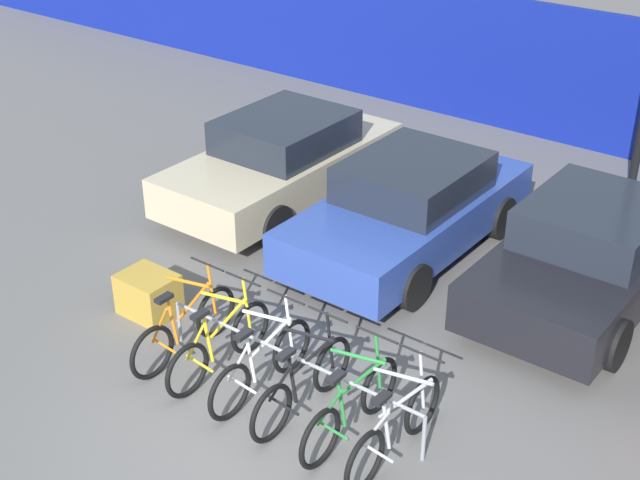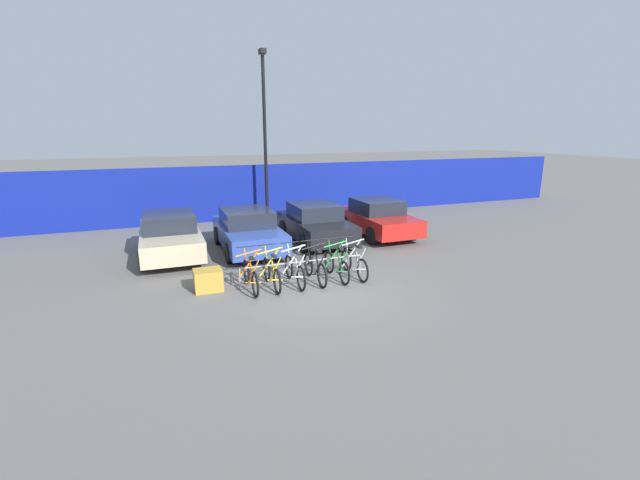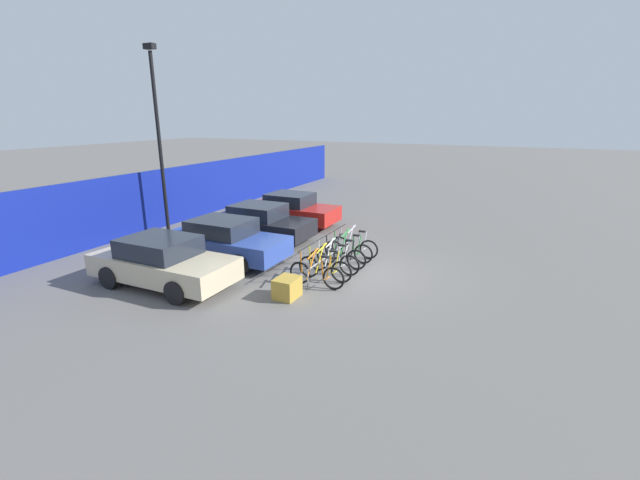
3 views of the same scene
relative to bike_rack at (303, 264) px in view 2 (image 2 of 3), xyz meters
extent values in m
plane|color=#605E5B|center=(0.17, -0.68, -0.48)|extent=(120.00, 120.00, 0.00)
cube|color=navy|center=(0.17, 8.82, 0.74)|extent=(36.00, 0.16, 2.46)
cylinder|color=gray|center=(0.00, 0.00, 0.07)|extent=(3.43, 0.04, 0.04)
cylinder|color=gray|center=(-1.72, 0.00, -0.21)|extent=(0.04, 0.04, 0.55)
cylinder|color=gray|center=(1.72, 0.00, -0.21)|extent=(0.04, 0.04, 0.55)
torus|color=black|center=(-1.47, -0.68, -0.15)|extent=(0.06, 0.66, 0.66)
torus|color=black|center=(-1.47, 0.38, -0.15)|extent=(0.06, 0.66, 0.66)
cylinder|color=orange|center=(-1.47, 0.01, 0.17)|extent=(0.60, 0.04, 0.76)
cylinder|color=orange|center=(-1.47, -0.04, 0.48)|extent=(0.68, 0.04, 0.16)
cylinder|color=orange|center=(-1.47, -0.33, 0.11)|extent=(0.14, 0.04, 0.63)
cylinder|color=orange|center=(-1.47, -0.53, 0.13)|extent=(0.32, 0.03, 0.58)
cylinder|color=orange|center=(-1.47, -0.48, -0.18)|extent=(0.40, 0.03, 0.08)
cylinder|color=orange|center=(-1.47, 0.33, 0.19)|extent=(0.12, 0.04, 0.69)
cylinder|color=black|center=(-1.47, 0.29, 0.56)|extent=(0.52, 0.03, 0.03)
cube|color=black|center=(-1.47, -0.42, 0.45)|extent=(0.10, 0.22, 0.05)
torus|color=black|center=(-0.91, -0.68, -0.15)|extent=(0.06, 0.66, 0.66)
torus|color=black|center=(-0.91, 0.38, -0.15)|extent=(0.06, 0.66, 0.66)
cylinder|color=yellow|center=(-0.91, 0.01, 0.17)|extent=(0.60, 0.04, 0.76)
cylinder|color=yellow|center=(-0.91, -0.04, 0.48)|extent=(0.68, 0.04, 0.16)
cylinder|color=yellow|center=(-0.91, -0.33, 0.11)|extent=(0.14, 0.04, 0.63)
cylinder|color=yellow|center=(-0.91, -0.53, 0.13)|extent=(0.32, 0.03, 0.58)
cylinder|color=yellow|center=(-0.91, -0.48, -0.18)|extent=(0.40, 0.03, 0.08)
cylinder|color=yellow|center=(-0.91, 0.33, 0.19)|extent=(0.12, 0.04, 0.69)
cylinder|color=black|center=(-0.91, 0.29, 0.56)|extent=(0.52, 0.03, 0.03)
cube|color=black|center=(-0.91, -0.42, 0.45)|extent=(0.10, 0.22, 0.05)
torus|color=black|center=(-0.28, -0.68, -0.15)|extent=(0.06, 0.66, 0.66)
torus|color=black|center=(-0.28, 0.38, -0.15)|extent=(0.06, 0.66, 0.66)
cylinder|color=silver|center=(-0.28, 0.01, 0.17)|extent=(0.60, 0.04, 0.76)
cylinder|color=silver|center=(-0.28, -0.04, 0.48)|extent=(0.68, 0.04, 0.16)
cylinder|color=silver|center=(-0.28, -0.33, 0.11)|extent=(0.14, 0.04, 0.63)
cylinder|color=silver|center=(-0.28, -0.53, 0.13)|extent=(0.32, 0.03, 0.58)
cylinder|color=silver|center=(-0.28, -0.48, -0.18)|extent=(0.40, 0.03, 0.08)
cylinder|color=silver|center=(-0.28, 0.33, 0.19)|extent=(0.12, 0.04, 0.69)
cylinder|color=black|center=(-0.28, 0.29, 0.56)|extent=(0.52, 0.03, 0.03)
cube|color=black|center=(-0.28, -0.42, 0.45)|extent=(0.10, 0.22, 0.05)
torus|color=black|center=(0.30, -0.68, -0.15)|extent=(0.06, 0.66, 0.66)
torus|color=black|center=(0.30, 0.38, -0.15)|extent=(0.06, 0.66, 0.66)
cylinder|color=black|center=(0.30, 0.01, 0.17)|extent=(0.60, 0.04, 0.76)
cylinder|color=black|center=(0.30, -0.04, 0.48)|extent=(0.68, 0.04, 0.16)
cylinder|color=black|center=(0.30, -0.33, 0.11)|extent=(0.14, 0.04, 0.63)
cylinder|color=black|center=(0.30, -0.53, 0.13)|extent=(0.32, 0.03, 0.58)
cylinder|color=black|center=(0.30, -0.48, -0.18)|extent=(0.40, 0.03, 0.08)
cylinder|color=black|center=(0.30, 0.33, 0.19)|extent=(0.12, 0.04, 0.69)
cylinder|color=black|center=(0.30, 0.29, 0.56)|extent=(0.52, 0.03, 0.03)
cube|color=black|center=(0.30, -0.42, 0.45)|extent=(0.10, 0.22, 0.05)
torus|color=black|center=(0.93, -0.68, -0.15)|extent=(0.06, 0.66, 0.66)
torus|color=black|center=(0.93, 0.38, -0.15)|extent=(0.06, 0.66, 0.66)
cylinder|color=#288438|center=(0.93, 0.01, 0.17)|extent=(0.60, 0.04, 0.76)
cylinder|color=#288438|center=(0.93, -0.04, 0.48)|extent=(0.68, 0.04, 0.16)
cylinder|color=#288438|center=(0.93, -0.33, 0.11)|extent=(0.14, 0.04, 0.63)
cylinder|color=#288438|center=(0.93, -0.53, 0.13)|extent=(0.32, 0.03, 0.58)
cylinder|color=#288438|center=(0.93, -0.48, -0.18)|extent=(0.40, 0.03, 0.08)
cylinder|color=#288438|center=(0.93, 0.33, 0.19)|extent=(0.12, 0.04, 0.69)
cylinder|color=black|center=(0.93, 0.29, 0.56)|extent=(0.52, 0.03, 0.03)
cube|color=black|center=(0.93, -0.42, 0.45)|extent=(0.10, 0.22, 0.05)
torus|color=black|center=(1.47, -0.68, -0.15)|extent=(0.06, 0.66, 0.66)
torus|color=black|center=(1.47, 0.38, -0.15)|extent=(0.06, 0.66, 0.66)
cylinder|color=#B7B7BC|center=(1.47, 0.01, 0.17)|extent=(0.60, 0.04, 0.76)
cylinder|color=#B7B7BC|center=(1.47, -0.04, 0.48)|extent=(0.68, 0.04, 0.16)
cylinder|color=#B7B7BC|center=(1.47, -0.33, 0.11)|extent=(0.14, 0.04, 0.63)
cylinder|color=#B7B7BC|center=(1.47, -0.53, 0.13)|extent=(0.32, 0.03, 0.58)
cylinder|color=#B7B7BC|center=(1.47, -0.48, -0.18)|extent=(0.40, 0.03, 0.08)
cylinder|color=#B7B7BC|center=(1.47, 0.33, 0.19)|extent=(0.12, 0.04, 0.69)
cylinder|color=black|center=(1.47, 0.29, 0.56)|extent=(0.52, 0.03, 0.03)
cube|color=black|center=(1.47, -0.42, 0.45)|extent=(0.10, 0.22, 0.05)
cube|color=#C1B28E|center=(-3.22, 3.79, 0.08)|extent=(1.80, 4.18, 0.62)
cube|color=#1E232D|center=(-3.22, 3.89, 0.65)|extent=(1.58, 1.92, 0.52)
cylinder|color=black|center=(-4.07, 5.00, -0.16)|extent=(0.20, 0.64, 0.64)
cylinder|color=black|center=(-2.36, 5.00, -0.16)|extent=(0.20, 0.64, 0.64)
cylinder|color=black|center=(-4.07, 2.57, -0.16)|extent=(0.20, 0.64, 0.64)
cylinder|color=black|center=(-2.36, 2.57, -0.16)|extent=(0.20, 0.64, 0.64)
cube|color=#2D479E|center=(-0.73, 3.56, 0.08)|extent=(1.80, 4.17, 0.62)
cube|color=#1E232D|center=(-0.73, 3.66, 0.65)|extent=(1.58, 1.92, 0.52)
cylinder|color=black|center=(-1.59, 4.77, -0.16)|extent=(0.20, 0.64, 0.64)
cylinder|color=black|center=(0.12, 4.77, -0.16)|extent=(0.20, 0.64, 0.64)
cylinder|color=black|center=(-1.59, 2.35, -0.16)|extent=(0.20, 0.64, 0.64)
cylinder|color=black|center=(0.12, 2.35, -0.16)|extent=(0.20, 0.64, 0.64)
cube|color=black|center=(1.80, 3.83, 0.08)|extent=(1.80, 4.00, 0.62)
cube|color=#1E232D|center=(1.80, 3.93, 0.65)|extent=(1.58, 1.84, 0.52)
cylinder|color=black|center=(0.94, 4.98, -0.16)|extent=(0.20, 0.64, 0.64)
cylinder|color=black|center=(2.65, 4.98, -0.16)|extent=(0.20, 0.64, 0.64)
cylinder|color=black|center=(0.94, 2.67, -0.16)|extent=(0.20, 0.64, 0.64)
cylinder|color=black|center=(2.65, 2.67, -0.16)|extent=(0.20, 0.64, 0.64)
cube|color=red|center=(4.40, 3.89, 0.08)|extent=(1.80, 3.95, 0.62)
cube|color=#1E232D|center=(4.40, 3.99, 0.65)|extent=(1.58, 1.82, 0.52)
cylinder|color=black|center=(3.54, 5.03, -0.16)|extent=(0.20, 0.64, 0.64)
cylinder|color=black|center=(5.25, 5.03, -0.16)|extent=(0.20, 0.64, 0.64)
cylinder|color=black|center=(3.54, 2.74, -0.16)|extent=(0.20, 0.64, 0.64)
cylinder|color=black|center=(5.25, 2.74, -0.16)|extent=(0.20, 0.64, 0.64)
cylinder|color=black|center=(1.02, 7.83, 2.98)|extent=(0.14, 0.14, 6.92)
cube|color=black|center=(1.02, 7.83, 6.58)|extent=(0.24, 0.44, 0.20)
cube|color=#B28C33|center=(-2.48, 0.22, -0.21)|extent=(0.70, 0.56, 0.55)
camera|label=1|loc=(5.03, -6.09, 5.79)|focal=50.00mm
camera|label=2|loc=(-3.54, -10.42, 3.52)|focal=24.00mm
camera|label=3|loc=(-11.56, -5.09, 4.19)|focal=24.00mm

